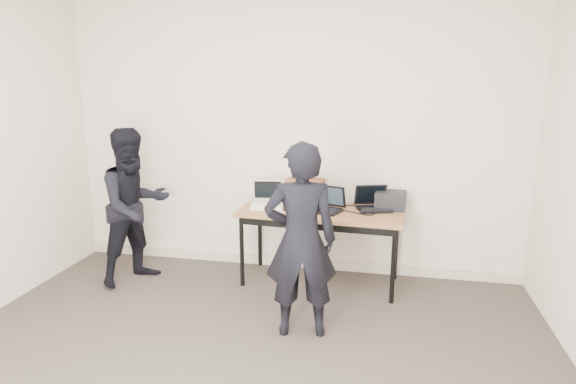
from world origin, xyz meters
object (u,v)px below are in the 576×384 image
(desk, at_px, (321,216))
(person_observer, at_px, (135,206))
(laptop_center, at_px, (326,205))
(person_typist, at_px, (301,241))
(laptop_right, at_px, (373,204))
(leather_satchel, at_px, (306,190))
(equipment_box, at_px, (390,200))
(laptop_beige, at_px, (267,201))

(desk, xyz_separation_m, person_observer, (-1.72, -0.27, 0.08))
(laptop_center, bearing_deg, person_typist, -75.37)
(desk, bearing_deg, laptop_right, 19.02)
(leather_satchel, distance_m, person_typist, 1.18)
(laptop_center, height_order, equipment_box, laptop_center)
(laptop_center, distance_m, person_observer, 1.80)
(laptop_right, bearing_deg, person_typist, -132.22)
(desk, relative_size, equipment_box, 5.53)
(desk, relative_size, person_observer, 1.04)
(laptop_center, bearing_deg, laptop_beige, -164.20)
(laptop_right, distance_m, person_typist, 1.18)
(leather_satchel, bearing_deg, equipment_box, -2.72)
(leather_satchel, bearing_deg, laptop_right, -8.77)
(person_observer, bearing_deg, person_typist, -80.26)
(laptop_right, relative_size, equipment_box, 1.33)
(laptop_beige, xyz_separation_m, person_typist, (0.50, -0.98, -0.03))
(desk, bearing_deg, person_typist, -87.65)
(equipment_box, bearing_deg, desk, -163.08)
(laptop_center, distance_m, laptop_right, 0.44)
(desk, distance_m, person_typist, 0.95)
(leather_satchel, bearing_deg, person_observer, -162.23)
(desk, height_order, leather_satchel, leather_satchel)
(laptop_center, relative_size, person_typist, 0.25)
(laptop_right, bearing_deg, person_observer, 172.80)
(laptop_right, height_order, equipment_box, laptop_right)
(laptop_center, xyz_separation_m, equipment_box, (0.58, 0.19, 0.03))
(person_typist, bearing_deg, leather_satchel, -94.50)
(desk, relative_size, leather_satchel, 4.26)
(desk, distance_m, laptop_center, 0.12)
(equipment_box, bearing_deg, person_typist, -119.89)
(equipment_box, height_order, person_observer, person_observer)
(laptop_beige, distance_m, person_observer, 1.24)
(laptop_center, bearing_deg, laptop_right, 36.22)
(desk, relative_size, laptop_beige, 4.42)
(laptop_center, xyz_separation_m, person_typist, (-0.07, -0.94, -0.03))
(laptop_beige, bearing_deg, leather_satchel, 19.58)
(desk, bearing_deg, person_observer, -167.39)
(laptop_right, bearing_deg, laptop_beige, 167.94)
(leather_satchel, xyz_separation_m, person_observer, (-1.54, -0.50, -0.11))
(laptop_center, xyz_separation_m, laptop_right, (0.42, 0.13, -0.00))
(laptop_right, relative_size, person_observer, 0.25)
(leather_satchel, relative_size, person_observer, 0.24)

